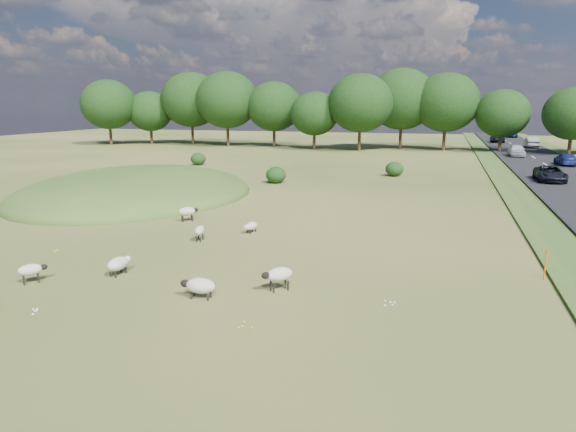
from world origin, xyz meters
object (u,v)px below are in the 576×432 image
object	(u,v)px
sheep_3	(188,211)
sheep_4	(199,286)
sheep_0	(118,264)
sheep_1	(279,275)
car_4	(566,159)
car_5	(516,150)
marker_post	(545,265)
car_1	(498,139)
sheep_2	(251,226)
car_6	(511,133)
sheep_5	(31,270)
car_0	(550,174)
car_7	(532,142)
sheep_6	(199,231)

from	to	relation	value
sheep_3	sheep_4	distance (m)	12.21
sheep_0	sheep_1	size ratio (longest dim) A/B	1.12
car_4	car_5	bearing A→B (deg)	-66.06
marker_post	sheep_1	xyz separation A→B (m)	(-9.38, -4.05, 0.00)
car_1	car_4	bearing A→B (deg)	-83.41
sheep_0	car_5	world-z (taller)	car_5
sheep_0	sheep_3	bearing A→B (deg)	17.47
sheep_2	car_4	distance (m)	42.17
car_4	car_6	size ratio (longest dim) A/B	0.82
sheep_5	car_4	xyz separation A→B (m)	(27.03, 45.61, 0.35)
car_0	car_6	bearing A→B (deg)	86.47
sheep_3	car_6	xyz separation A→B (m)	(26.29, 82.96, 0.42)
marker_post	sheep_5	bearing A→B (deg)	-162.17
sheep_1	sheep_5	distance (m)	9.31
sheep_3	car_0	world-z (taller)	car_0
marker_post	sheep_1	distance (m)	10.22
car_4	car_7	bearing A→B (deg)	-90.00
marker_post	car_1	bearing A→B (deg)	86.26
sheep_0	sheep_6	distance (m)	5.61
sheep_3	car_0	distance (m)	31.01
car_5	car_6	world-z (taller)	car_6
sheep_6	car_4	distance (m)	45.04
car_7	marker_post	bearing A→B (deg)	82.25
sheep_5	car_5	world-z (taller)	car_5
sheep_3	sheep_5	xyz separation A→B (m)	(-0.74, -11.03, -0.07)
sheep_2	sheep_5	world-z (taller)	sheep_5
sheep_0	car_0	distance (m)	36.94
sheep_4	sheep_5	world-z (taller)	sheep_5
car_6	sheep_3	bearing A→B (deg)	72.41
sheep_6	car_7	size ratio (longest dim) A/B	0.23
car_5	car_7	world-z (taller)	car_7
sheep_6	sheep_5	bearing A→B (deg)	143.36
sheep_5	car_6	xyz separation A→B (m)	(27.03, 93.98, 0.49)
sheep_1	car_7	bearing A→B (deg)	-147.53
marker_post	car_0	world-z (taller)	car_0
sheep_1	car_5	distance (m)	54.15
marker_post	car_7	bearing A→B (deg)	82.25
sheep_1	sheep_5	size ratio (longest dim) A/B	1.16
car_5	car_7	distance (m)	15.01
sheep_4	car_7	world-z (taller)	car_7
sheep_1	sheep_4	size ratio (longest dim) A/B	0.88
sheep_4	car_1	bearing A→B (deg)	-105.21
car_0	car_4	distance (m)	13.77
car_1	car_7	xyz separation A→B (m)	(3.80, -9.80, 0.13)
sheep_1	car_7	size ratio (longest dim) A/B	0.25
car_6	sheep_6	bearing A→B (deg)	74.69
sheep_0	sheep_4	world-z (taller)	sheep_4
sheep_1	car_7	xyz separation A→B (m)	(17.92, 66.79, 0.41)
car_7	sheep_5	bearing A→B (deg)	68.52
sheep_4	car_5	world-z (taller)	car_5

